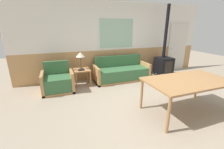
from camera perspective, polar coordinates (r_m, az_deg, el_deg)
The scene contains 10 objects.
ground_plane at distance 3.85m, azimuth 17.30°, elevation -11.92°, with size 16.00×16.00×0.00m, color gray.
wall_back at distance 5.67m, azimuth 2.21°, elevation 12.87°, with size 7.20×0.09×2.70m.
couch at distance 5.37m, azimuth 3.61°, elevation 0.65°, with size 1.94×0.77×0.84m.
armchair at distance 4.73m, azimuth -19.87°, elevation -2.81°, with size 0.89×0.75×0.86m.
side_table at distance 4.97m, azimuth -11.37°, elevation 0.92°, with size 0.51×0.51×0.53m.
table_lamp at distance 4.93m, azimuth -11.96°, elevation 7.29°, with size 0.29×0.29×0.54m.
book_stack at distance 4.84m, azimuth -11.63°, elevation 1.74°, with size 0.21×0.15×0.03m.
dining_table at distance 3.63m, azimuth 26.97°, elevation -2.83°, with size 1.82×1.04×0.77m.
wood_stove at distance 6.11m, azimuth 19.12°, elevation 4.58°, with size 0.56×0.56×2.60m.
entry_door at distance 7.18m, azimuth 23.55°, elevation 9.54°, with size 0.93×0.09×1.98m.
Camera 1 is at (-2.14, -2.59, 1.87)m, focal length 24.00 mm.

